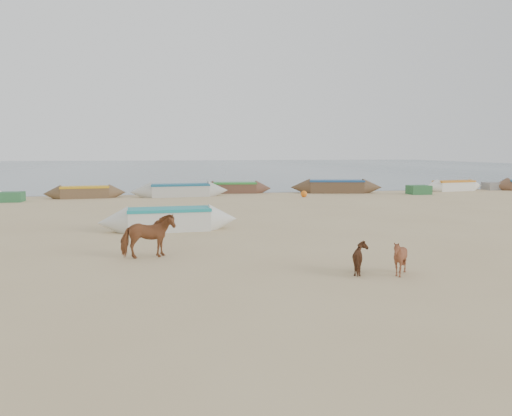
{
  "coord_description": "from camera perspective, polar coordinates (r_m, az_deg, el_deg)",
  "views": [
    {
      "loc": [
        -3.49,
        -14.53,
        3.2
      ],
      "look_at": [
        0.0,
        4.0,
        1.0
      ],
      "focal_mm": 35.0,
      "sensor_mm": 36.0,
      "label": 1
    }
  ],
  "objects": [
    {
      "name": "near_canoe",
      "position": [
        20.16,
        -9.89,
        -1.28
      ],
      "size": [
        5.54,
        1.56,
        0.9
      ],
      "primitive_type": null,
      "rotation": [
        0.0,
        0.0,
        0.05
      ],
      "color": "silver",
      "rests_on": "ground"
    },
    {
      "name": "calf_front",
      "position": [
        13.27,
        16.11,
        -5.5
      ],
      "size": [
        0.96,
        0.88,
        0.93
      ],
      "primitive_type": "imported",
      "rotation": [
        0.0,
        0.0,
        -1.4
      ],
      "color": "brown",
      "rests_on": "ground"
    },
    {
      "name": "cow_adult",
      "position": [
        15.15,
        -12.25,
        -3.14
      ],
      "size": [
        1.65,
        0.94,
        1.32
      ],
      "primitive_type": "imported",
      "rotation": [
        0.0,
        0.0,
        1.72
      ],
      "color": "brown",
      "rests_on": "ground"
    },
    {
      "name": "beach_clutter",
      "position": [
        35.4,
        2.32,
        1.94
      ],
      "size": [
        47.5,
        4.08,
        0.64
      ],
      "color": "#2F693D",
      "rests_on": "ground"
    },
    {
      "name": "waterline_canoes",
      "position": [
        35.62,
        -3.81,
        2.17
      ],
      "size": [
        55.21,
        3.88,
        0.96
      ],
      "color": "brown",
      "rests_on": "ground"
    },
    {
      "name": "sea",
      "position": [
        96.65,
        -8.63,
        4.68
      ],
      "size": [
        160.0,
        160.0,
        0.0
      ],
      "primitive_type": "plane",
      "color": "slate",
      "rests_on": "ground"
    },
    {
      "name": "calf_right",
      "position": [
        13.25,
        12.05,
        -5.66
      ],
      "size": [
        0.75,
        0.86,
        0.81
      ],
      "primitive_type": "imported",
      "rotation": [
        0.0,
        0.0,
        1.64
      ],
      "color": "brown",
      "rests_on": "ground"
    },
    {
      "name": "ground",
      "position": [
        15.28,
        2.79,
        -5.44
      ],
      "size": [
        140.0,
        140.0,
        0.0
      ],
      "primitive_type": "plane",
      "color": "tan",
      "rests_on": "ground"
    }
  ]
}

